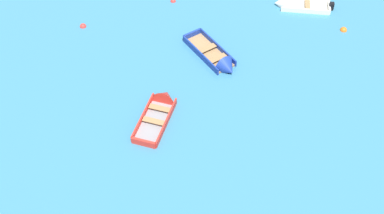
{
  "coord_description": "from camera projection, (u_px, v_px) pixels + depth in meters",
  "views": [
    {
      "loc": [
        1.52,
        -0.39,
        21.38
      ],
      "look_at": [
        0.0,
        18.79,
        0.15
      ],
      "focal_mm": 47.08,
      "sensor_mm": 36.0,
      "label": 1
    }
  ],
  "objects": [
    {
      "name": "mooring_buoy_between_boats_right",
      "position": [
        83.0,
        27.0,
        33.76
      ],
      "size": [
        0.43,
        0.43,
        0.43
      ],
      "primitive_type": "sphere",
      "color": "red",
      "rests_on": "ground_plane"
    },
    {
      "name": "rowboat_deep_blue_far_left",
      "position": [
        220.0,
        62.0,
        31.13
      ],
      "size": [
        3.8,
        4.3,
        1.3
      ],
      "color": "#99754C",
      "rests_on": "ground_plane"
    },
    {
      "name": "rowboat_red_far_back",
      "position": [
        161.0,
        106.0,
        28.63
      ],
      "size": [
        2.21,
        4.17,
        1.33
      ],
      "color": "gray",
      "rests_on": "ground_plane"
    },
    {
      "name": "rowboat_white_foreground_center",
      "position": [
        290.0,
        4.0,
        35.14
      ],
      "size": [
        4.09,
        1.52,
        1.23
      ],
      "color": "beige",
      "rests_on": "ground_plane"
    },
    {
      "name": "mooring_buoy_trailing",
      "position": [
        343.0,
        30.0,
        33.5
      ],
      "size": [
        0.46,
        0.46,
        0.46
      ],
      "primitive_type": "sphere",
      "color": "orange",
      "rests_on": "ground_plane"
    },
    {
      "name": "mooring_buoy_far_field",
      "position": [
        173.0,
        1.0,
        35.66
      ],
      "size": [
        0.38,
        0.38,
        0.38
      ],
      "primitive_type": "sphere",
      "color": "red",
      "rests_on": "ground_plane"
    }
  ]
}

